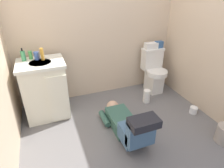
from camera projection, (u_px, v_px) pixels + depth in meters
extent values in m
cube|color=slate|center=(122.00, 128.00, 2.59)|extent=(3.05, 2.98, 0.04)
cube|color=beige|center=(96.00, 22.00, 2.86)|extent=(2.71, 0.08, 2.40)
cube|color=beige|center=(218.00, 29.00, 2.43)|extent=(0.08, 1.98, 2.40)
cube|color=white|center=(154.00, 81.00, 3.35)|extent=(0.22, 0.30, 0.38)
cylinder|color=white|center=(157.00, 73.00, 3.21)|extent=(0.35, 0.35, 0.08)
cube|color=white|center=(152.00, 60.00, 3.29)|extent=(0.34, 0.17, 0.34)
cube|color=white|center=(153.00, 49.00, 3.20)|extent=(0.36, 0.19, 0.03)
cube|color=silver|center=(45.00, 91.00, 2.66)|extent=(0.56, 0.48, 0.78)
cube|color=silver|center=(40.00, 63.00, 2.46)|extent=(0.60, 0.52, 0.04)
cylinder|color=silver|center=(40.00, 64.00, 2.45)|extent=(0.28, 0.28, 0.05)
cube|color=silver|center=(59.00, 99.00, 2.50)|extent=(0.26, 0.03, 0.66)
cylinder|color=silver|center=(39.00, 55.00, 2.55)|extent=(0.02, 0.02, 0.10)
cube|color=#33594C|center=(122.00, 121.00, 2.55)|extent=(0.29, 0.52, 0.17)
sphere|color=tan|center=(113.00, 107.00, 2.82)|extent=(0.19, 0.19, 0.19)
cube|color=#405F7C|center=(134.00, 133.00, 2.21)|extent=(0.31, 0.28, 0.20)
cube|color=#405F7C|center=(141.00, 133.00, 2.04)|extent=(0.31, 0.12, 0.32)
cube|color=black|center=(144.00, 123.00, 1.92)|extent=(0.31, 0.19, 0.09)
cylinder|color=#33594C|center=(105.00, 118.00, 2.63)|extent=(0.08, 0.30, 0.08)
cube|color=silver|center=(151.00, 46.00, 3.15)|extent=(0.22, 0.11, 0.10)
cube|color=#33598C|center=(159.00, 44.00, 3.20)|extent=(0.12, 0.09, 0.11)
cylinder|color=#439C63|center=(23.00, 56.00, 2.46)|extent=(0.06, 0.06, 0.13)
cylinder|color=black|center=(22.00, 50.00, 2.42)|extent=(0.02, 0.02, 0.04)
cylinder|color=#4CA24E|center=(30.00, 55.00, 2.53)|extent=(0.05, 0.05, 0.11)
cylinder|color=#4468BA|center=(36.00, 56.00, 2.50)|extent=(0.06, 0.06, 0.11)
cylinder|color=gold|center=(42.00, 54.00, 2.47)|extent=(0.04, 0.04, 0.16)
cylinder|color=white|center=(147.00, 96.00, 3.06)|extent=(0.11, 0.11, 0.22)
cylinder|color=white|center=(193.00, 110.00, 2.82)|extent=(0.11, 0.11, 0.10)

